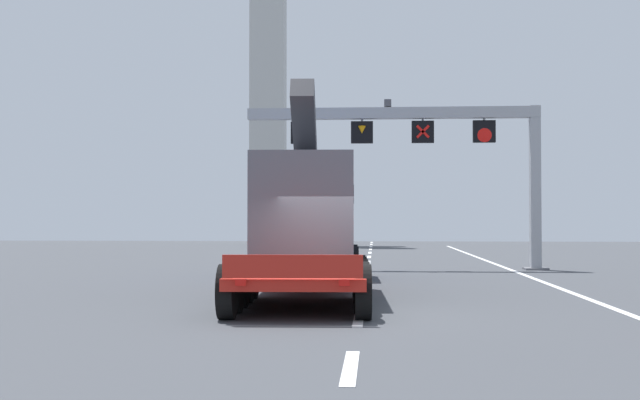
% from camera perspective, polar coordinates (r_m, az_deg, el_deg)
% --- Properties ---
extents(ground, '(112.00, 112.00, 0.00)m').
position_cam_1_polar(ground, '(17.12, 0.78, -8.03)').
color(ground, '#424449').
extents(lane_markings, '(0.20, 61.00, 0.01)m').
position_cam_1_polar(lane_markings, '(40.22, 3.43, -4.17)').
color(lane_markings, silver).
rests_on(lane_markings, ground).
extents(edge_line_right, '(0.20, 63.00, 0.01)m').
position_cam_1_polar(edge_line_right, '(29.52, 14.25, -5.16)').
color(edge_line_right, silver).
rests_on(edge_line_right, ground).
extents(overhead_lane_gantry, '(11.87, 0.90, 6.76)m').
position_cam_1_polar(overhead_lane_gantry, '(32.80, 7.66, 4.36)').
color(overhead_lane_gantry, '#9EA0A5').
rests_on(overhead_lane_gantry, ground).
extents(heavy_haul_truck_red, '(3.51, 14.14, 5.30)m').
position_cam_1_polar(heavy_haul_truck_red, '(23.55, -0.70, -1.35)').
color(heavy_haul_truck_red, red).
rests_on(heavy_haul_truck_red, ground).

